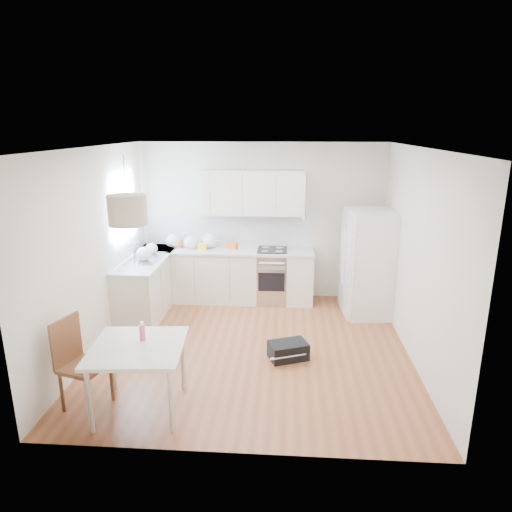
{
  "coord_description": "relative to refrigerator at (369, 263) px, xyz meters",
  "views": [
    {
      "loc": [
        0.44,
        -5.68,
        2.95
      ],
      "look_at": [
        0.02,
        0.4,
        1.21
      ],
      "focal_mm": 32.0,
      "sensor_mm": 36.0,
      "label": 1
    }
  ],
  "objects": [
    {
      "name": "floor",
      "position": [
        -1.75,
        -1.38,
        -0.85
      ],
      "size": [
        4.2,
        4.2,
        0.0
      ],
      "primitive_type": "plane",
      "color": "brown",
      "rests_on": "ground"
    },
    {
      "name": "ceiling",
      "position": [
        -1.75,
        -1.38,
        1.85
      ],
      "size": [
        4.2,
        4.2,
        0.0
      ],
      "primitive_type": "plane",
      "rotation": [
        3.14,
        0.0,
        0.0
      ],
      "color": "white",
      "rests_on": "wall_back"
    },
    {
      "name": "wall_back",
      "position": [
        -1.75,
        0.72,
        0.5
      ],
      "size": [
        4.2,
        0.0,
        4.2
      ],
      "primitive_type": "plane",
      "rotation": [
        1.57,
        0.0,
        0.0
      ],
      "color": "silver",
      "rests_on": "floor"
    },
    {
      "name": "wall_left",
      "position": [
        -3.85,
        -1.38,
        0.5
      ],
      "size": [
        0.0,
        4.2,
        4.2
      ],
      "primitive_type": "plane",
      "rotation": [
        1.57,
        0.0,
        1.57
      ],
      "color": "silver",
      "rests_on": "floor"
    },
    {
      "name": "wall_right",
      "position": [
        0.35,
        -1.38,
        0.5
      ],
      "size": [
        0.0,
        4.2,
        4.2
      ],
      "primitive_type": "plane",
      "rotation": [
        1.57,
        0.0,
        -1.57
      ],
      "color": "silver",
      "rests_on": "floor"
    },
    {
      "name": "window_glassblock",
      "position": [
        -3.84,
        -0.23,
        0.9
      ],
      "size": [
        0.02,
        1.0,
        1.0
      ],
      "primitive_type": "cube",
      "color": "#BFE0F9",
      "rests_on": "wall_left"
    },
    {
      "name": "cabinets_back",
      "position": [
        -2.35,
        0.42,
        -0.41
      ],
      "size": [
        3.0,
        0.6,
        0.88
      ],
      "primitive_type": "cube",
      "color": "silver",
      "rests_on": "floor"
    },
    {
      "name": "cabinets_left",
      "position": [
        -3.55,
        -0.18,
        -0.41
      ],
      "size": [
        0.6,
        1.8,
        0.88
      ],
      "primitive_type": "cube",
      "color": "silver",
      "rests_on": "floor"
    },
    {
      "name": "counter_back",
      "position": [
        -2.35,
        0.42,
        0.05
      ],
      "size": [
        3.02,
        0.64,
        0.04
      ],
      "primitive_type": "cube",
      "color": "silver",
      "rests_on": "cabinets_back"
    },
    {
      "name": "counter_left",
      "position": [
        -3.55,
        -0.18,
        0.05
      ],
      "size": [
        0.64,
        1.82,
        0.04
      ],
      "primitive_type": "cube",
      "color": "silver",
      "rests_on": "cabinets_left"
    },
    {
      "name": "backsplash_back",
      "position": [
        -2.35,
        0.72,
        0.36
      ],
      "size": [
        3.0,
        0.01,
        0.58
      ],
      "primitive_type": "cube",
      "color": "white",
      "rests_on": "wall_back"
    },
    {
      "name": "backsplash_left",
      "position": [
        -3.84,
        -0.18,
        0.36
      ],
      "size": [
        0.01,
        1.8,
        0.58
      ],
      "primitive_type": "cube",
      "color": "white",
      "rests_on": "wall_left"
    },
    {
      "name": "upper_cabinets",
      "position": [
        -1.9,
        0.56,
        1.03
      ],
      "size": [
        1.7,
        0.32,
        0.75
      ],
      "primitive_type": "cube",
      "color": "silver",
      "rests_on": "wall_back"
    },
    {
      "name": "range_oven",
      "position": [
        -1.55,
        0.42,
        -0.41
      ],
      "size": [
        0.5,
        0.61,
        0.88
      ],
      "primitive_type": null,
      "color": "#B5B7BA",
      "rests_on": "floor"
    },
    {
      "name": "sink",
      "position": [
        -3.55,
        -0.23,
        0.07
      ],
      "size": [
        0.5,
        0.8,
        0.16
      ],
      "primitive_type": null,
      "color": "#B5B7BA",
      "rests_on": "counter_left"
    },
    {
      "name": "refrigerator",
      "position": [
        0.0,
        0.0,
        0.0
      ],
      "size": [
        0.88,
        0.91,
        1.7
      ],
      "primitive_type": null,
      "rotation": [
        0.0,
        0.0,
        0.08
      ],
      "color": "white",
      "rests_on": "floor"
    },
    {
      "name": "dining_table",
      "position": [
        -2.84,
        -2.85,
        -0.18
      ],
      "size": [
        1.02,
        1.02,
        0.75
      ],
      "rotation": [
        0.0,
        0.0,
        0.08
      ],
      "color": "beige",
      "rests_on": "floor"
    },
    {
      "name": "dining_chair",
      "position": [
        -3.44,
        -2.84,
        -0.34
      ],
      "size": [
        0.52,
        0.52,
        1.01
      ],
      "primitive_type": null,
      "rotation": [
        0.0,
        0.0,
        -0.28
      ],
      "color": "#4B2A16",
      "rests_on": "floor"
    },
    {
      "name": "drink_bottle",
      "position": [
        -2.82,
        -2.72,
        0.01
      ],
      "size": [
        0.08,
        0.08,
        0.21
      ],
      "primitive_type": "cylinder",
      "rotation": [
        0.0,
        0.0,
        0.37
      ],
      "color": "#DF3E74",
      "rests_on": "dining_table"
    },
    {
      "name": "gym_bag",
      "position": [
        -1.26,
        -1.63,
        -0.74
      ],
      "size": [
        0.57,
        0.47,
        0.22
      ],
      "primitive_type": "cube",
      "rotation": [
        0.0,
        0.0,
        0.37
      ],
      "color": "black",
      "rests_on": "floor"
    },
    {
      "name": "pendant_lamp",
      "position": [
        -2.83,
        -2.85,
        1.33
      ],
      "size": [
        0.45,
        0.45,
        0.29
      ],
      "primitive_type": "cylinder",
      "rotation": [
        0.0,
        0.0,
        0.26
      ],
      "color": "beige",
      "rests_on": "ceiling"
    },
    {
      "name": "grocery_bag_a",
      "position": [
        -3.28,
        0.49,
        0.19
      ],
      "size": [
        0.26,
        0.22,
        0.23
      ],
      "primitive_type": "ellipsoid",
      "color": "silver",
      "rests_on": "counter_back"
    },
    {
      "name": "grocery_bag_b",
      "position": [
        -2.94,
        0.41,
        0.19
      ],
      "size": [
        0.25,
        0.22,
        0.23
      ],
      "primitive_type": "ellipsoid",
      "color": "silver",
      "rests_on": "counter_back"
    },
    {
      "name": "grocery_bag_c",
      "position": [
        -2.63,
        0.5,
        0.2
      ],
      "size": [
        0.29,
        0.25,
        0.26
      ],
      "primitive_type": "ellipsoid",
      "color": "silver",
      "rests_on": "counter_back"
    },
    {
      "name": "grocery_bag_d",
      "position": [
        -3.53,
        0.06,
        0.16
      ],
      "size": [
        0.2,
        0.17,
        0.18
      ],
      "primitive_type": "ellipsoid",
      "color": "silver",
      "rests_on": "counter_back"
    },
    {
      "name": "grocery_bag_e",
      "position": [
        -3.54,
        -0.34,
        0.18
      ],
      "size": [
        0.24,
        0.21,
        0.22
      ],
      "primitive_type": "ellipsoid",
      "color": "silver",
      "rests_on": "counter_left"
    },
    {
      "name": "snack_orange",
      "position": [
        -2.23,
        0.45,
        0.13
      ],
      "size": [
        0.18,
        0.13,
        0.11
      ],
      "primitive_type": "cube",
      "rotation": [
        0.0,
        0.0,
        -0.23
      ],
      "color": "#CD5312",
      "rests_on": "counter_back"
    },
    {
      "name": "snack_yellow",
      "position": [
        -2.75,
        0.37,
        0.13
      ],
      "size": [
        0.16,
        0.11,
        0.11
      ],
      "primitive_type": "cube",
      "rotation": [
        0.0,
        0.0,
        -0.07
      ],
      "color": "gold",
      "rests_on": "counter_back"
    },
    {
      "name": "snack_red",
      "position": [
        -3.2,
        0.49,
        0.13
      ],
      "size": [
        0.16,
        0.1,
        0.11
      ],
      "primitive_type": "cube",
      "rotation": [
        0.0,
        0.0,
        -0.01
      ],
      "color": "red",
      "rests_on": "counter_back"
    }
  ]
}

